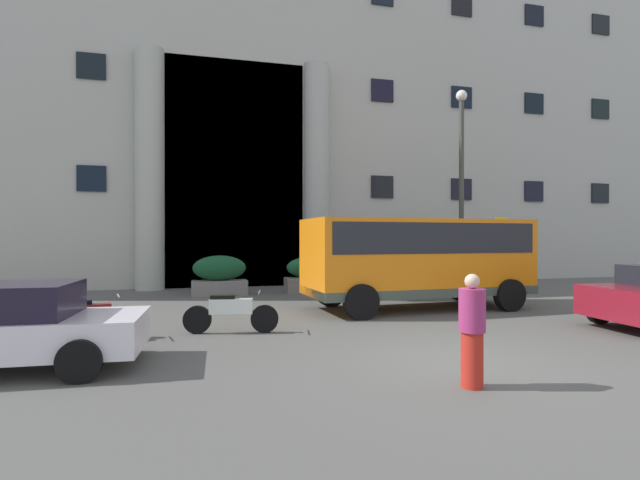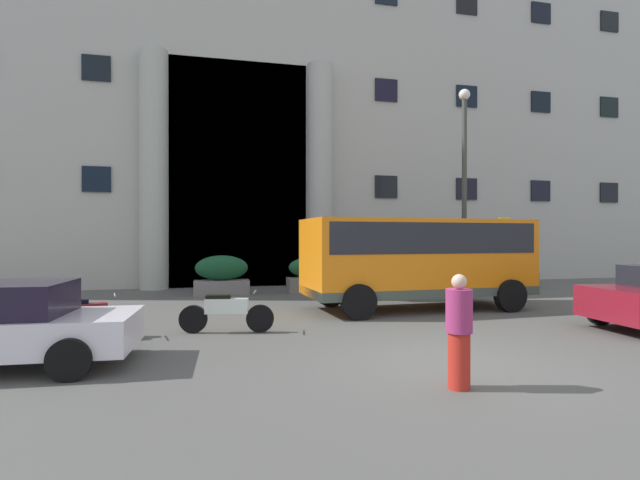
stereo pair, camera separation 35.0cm
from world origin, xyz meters
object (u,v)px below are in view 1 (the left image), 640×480
hedge_planter_far_west (310,275)px  pedestrian_woman_with_bag (472,331)px  orange_minibus (418,255)px  hedge_planter_east (512,269)px  lamppost_plaza_centre (461,175)px  hedge_planter_far_east (220,276)px  motorcycle_far_end (229,312)px  scooter_by_planter (85,319)px  motorcycle_near_kerb (623,298)px  bus_stop_sign (500,247)px

hedge_planter_far_west → pedestrian_woman_with_bag: size_ratio=1.17×
orange_minibus → pedestrian_woman_with_bag: (-2.53, -6.76, -0.77)m
hedge_planter_east → lamppost_plaza_centre: 5.91m
hedge_planter_far_east → motorcycle_far_end: (-0.13, -6.94, -0.23)m
motorcycle_far_end → hedge_planter_far_west: bearing=74.0°
scooter_by_planter → orange_minibus: bearing=3.7°
hedge_planter_east → motorcycle_near_kerb: bearing=-107.2°
bus_stop_sign → motorcycle_near_kerb: size_ratio=1.44×
motorcycle_near_kerb → pedestrian_woman_with_bag: size_ratio=1.23×
hedge_planter_east → scooter_by_planter: size_ratio=0.83×
motorcycle_far_end → bus_stop_sign: bearing=33.8°
hedge_planter_east → scooter_by_planter: hedge_planter_east is taller
hedge_planter_east → hedge_planter_far_east: (-12.55, -0.59, 0.00)m
hedge_planter_far_east → motorcycle_near_kerb: (10.14, -7.20, -0.23)m
hedge_planter_far_west → pedestrian_woman_with_bag: pedestrian_woman_with_bag is taller
hedge_planter_far_west → scooter_by_planter: (-6.28, -7.22, -0.19)m
bus_stop_sign → hedge_planter_east: 4.49m
orange_minibus → hedge_planter_east: 8.99m
motorcycle_near_kerb → pedestrian_woman_with_bag: 8.48m
motorcycle_near_kerb → hedge_planter_far_east: bearing=129.8°
scooter_by_planter → motorcycle_far_end: bearing=-8.8°
scooter_by_planter → bus_stop_sign: bearing=7.5°
hedge_planter_far_east → lamppost_plaza_centre: size_ratio=0.26×
orange_minibus → bus_stop_sign: bus_stop_sign is taller
bus_stop_sign → hedge_planter_far_east: (-9.65, 2.67, -1.03)m
orange_minibus → hedge_planter_east: bearing=33.9°
orange_minibus → hedge_planter_far_east: orange_minibus is taller
bus_stop_sign → hedge_planter_far_west: size_ratio=1.52×
lamppost_plaza_centre → bus_stop_sign: bearing=-38.9°
hedge_planter_far_west → motorcycle_near_kerb: size_ratio=0.95×
hedge_planter_far_west → motorcycle_far_end: bearing=-116.2°
hedge_planter_far_west → hedge_planter_far_east: 3.35m
orange_minibus → pedestrian_woman_with_bag: size_ratio=4.18×
hedge_planter_far_west → hedge_planter_far_east: size_ratio=0.94×
hedge_planter_east → scooter_by_planter: (-15.48, -7.68, -0.23)m
bus_stop_sign → hedge_planter_far_west: 6.98m
bus_stop_sign → scooter_by_planter: bus_stop_sign is taller
hedge_planter_far_east → hedge_planter_far_west: bearing=2.2°
motorcycle_near_kerb → hedge_planter_far_west: bearing=118.0°
hedge_planter_east → hedge_planter_far_east: 12.57m
hedge_planter_far_west → motorcycle_far_end: 7.88m
hedge_planter_far_east → motorcycle_near_kerb: size_ratio=1.01×
hedge_planter_east → pedestrian_woman_with_bag: pedestrian_woman_with_bag is taller
hedge_planter_far_west → motorcycle_far_end: size_ratio=0.91×
hedge_planter_far_west → scooter_by_planter: hedge_planter_far_west is taller
bus_stop_sign → scooter_by_planter: bearing=-160.7°
pedestrian_woman_with_bag → hedge_planter_far_east: bearing=107.9°
bus_stop_sign → hedge_planter_east: size_ratio=1.75×
scooter_by_planter → pedestrian_woman_with_bag: 7.31m
scooter_by_planter → motorcycle_near_kerb: bearing=-12.3°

